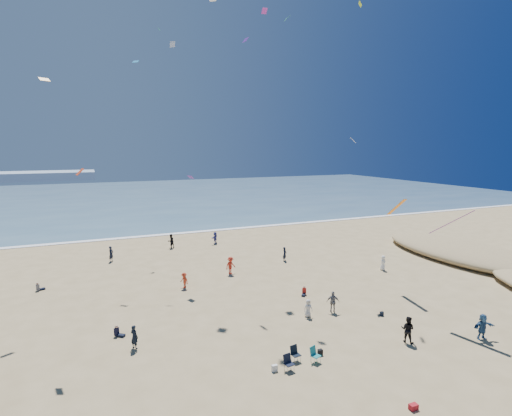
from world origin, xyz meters
name	(u,v)px	position (x,y,z in m)	size (l,w,h in m)	color
ocean	(122,198)	(0.00, 95.00, 0.03)	(220.00, 100.00, 0.06)	#476B84
surf_line	(149,236)	(0.00, 45.00, 0.04)	(220.00, 1.20, 0.08)	white
standing_flyers	(257,286)	(5.56, 16.07, 0.88)	(38.48, 43.54, 1.92)	black
seated_group	(240,341)	(0.69, 7.73, 0.42)	(23.77, 34.09, 0.84)	silver
chair_cluster	(300,357)	(3.37, 4.10, 0.50)	(2.73, 1.48, 1.00)	black
white_tote	(275,368)	(1.56, 4.09, 0.20)	(0.35, 0.20, 0.40)	silver
black_backpack	(320,352)	(5.16, 4.64, 0.19)	(0.30, 0.22, 0.38)	black
cooler	(413,407)	(6.67, -1.99, 0.15)	(0.45, 0.30, 0.30)	#A7171F
navy_bag	(382,314)	(13.05, 7.95, 0.17)	(0.28, 0.18, 0.34)	black
kites_aloft	(314,121)	(9.11, 12.50, 15.62)	(38.85, 46.88, 28.61)	yellow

